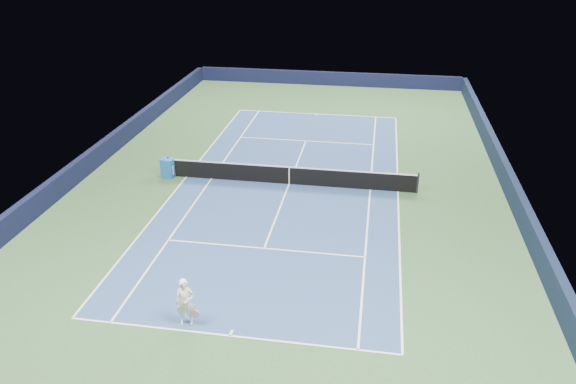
# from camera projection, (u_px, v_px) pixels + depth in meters

# --- Properties ---
(ground) EXTENTS (40.00, 40.00, 0.00)m
(ground) POSITION_uv_depth(u_px,v_px,m) (289.00, 184.00, 28.69)
(ground) COLOR #2D4F2B
(ground) RESTS_ON ground
(wall_far) EXTENTS (22.00, 0.35, 1.10)m
(wall_far) POSITION_uv_depth(u_px,v_px,m) (328.00, 78.00, 46.10)
(wall_far) COLOR black
(wall_far) RESTS_ON ground
(wall_right) EXTENTS (0.35, 40.00, 1.10)m
(wall_right) POSITION_uv_depth(u_px,v_px,m) (512.00, 189.00, 26.86)
(wall_right) COLOR #101A32
(wall_right) RESTS_ON ground
(wall_left) EXTENTS (0.35, 40.00, 1.10)m
(wall_left) POSITION_uv_depth(u_px,v_px,m) (90.00, 161.00, 30.04)
(wall_left) COLOR black
(wall_left) RESTS_ON ground
(court_surface) EXTENTS (10.97, 23.77, 0.01)m
(court_surface) POSITION_uv_depth(u_px,v_px,m) (289.00, 184.00, 28.69)
(court_surface) COLOR navy
(court_surface) RESTS_ON ground
(baseline_far) EXTENTS (10.97, 0.08, 0.00)m
(baseline_far) POSITION_uv_depth(u_px,v_px,m) (316.00, 114.00, 39.26)
(baseline_far) COLOR white
(baseline_far) RESTS_ON ground
(baseline_near) EXTENTS (10.97, 0.08, 0.00)m
(baseline_near) POSITION_uv_depth(u_px,v_px,m) (230.00, 336.00, 18.11)
(baseline_near) COLOR white
(baseline_near) RESTS_ON ground
(sideline_doubles_right) EXTENTS (0.08, 23.77, 0.00)m
(sideline_doubles_right) POSITION_uv_depth(u_px,v_px,m) (398.00, 191.00, 27.88)
(sideline_doubles_right) COLOR white
(sideline_doubles_right) RESTS_ON ground
(sideline_doubles_left) EXTENTS (0.08, 23.77, 0.00)m
(sideline_doubles_left) POSITION_uv_depth(u_px,v_px,m) (186.00, 177.00, 29.49)
(sideline_doubles_left) COLOR white
(sideline_doubles_left) RESTS_ON ground
(sideline_singles_right) EXTENTS (0.08, 23.77, 0.00)m
(sideline_singles_right) POSITION_uv_depth(u_px,v_px,m) (370.00, 190.00, 28.08)
(sideline_singles_right) COLOR white
(sideline_singles_right) RESTS_ON ground
(sideline_singles_left) EXTENTS (0.08, 23.77, 0.00)m
(sideline_singles_left) POSITION_uv_depth(u_px,v_px,m) (212.00, 179.00, 29.29)
(sideline_singles_left) COLOR white
(sideline_singles_left) RESTS_ON ground
(service_line_far) EXTENTS (8.23, 0.08, 0.00)m
(service_line_far) POSITION_uv_depth(u_px,v_px,m) (306.00, 141.00, 34.38)
(service_line_far) COLOR white
(service_line_far) RESTS_ON ground
(service_line_near) EXTENTS (8.23, 0.08, 0.00)m
(service_line_near) POSITION_uv_depth(u_px,v_px,m) (264.00, 248.00, 22.99)
(service_line_near) COLOR white
(service_line_near) RESTS_ON ground
(center_service_line) EXTENTS (0.08, 12.80, 0.00)m
(center_service_line) POSITION_uv_depth(u_px,v_px,m) (289.00, 184.00, 28.68)
(center_service_line) COLOR white
(center_service_line) RESTS_ON ground
(center_mark_far) EXTENTS (0.08, 0.30, 0.00)m
(center_mark_far) POSITION_uv_depth(u_px,v_px,m) (316.00, 115.00, 39.13)
(center_mark_far) COLOR white
(center_mark_far) RESTS_ON ground
(center_mark_near) EXTENTS (0.08, 0.30, 0.00)m
(center_mark_near) POSITION_uv_depth(u_px,v_px,m) (231.00, 333.00, 18.24)
(center_mark_near) COLOR white
(center_mark_near) RESTS_ON ground
(tennis_net) EXTENTS (12.90, 0.10, 1.07)m
(tennis_net) POSITION_uv_depth(u_px,v_px,m) (289.00, 175.00, 28.47)
(tennis_net) COLOR black
(tennis_net) RESTS_ON ground
(sponsor_cube) EXTENTS (0.70, 0.65, 1.02)m
(sponsor_cube) POSITION_uv_depth(u_px,v_px,m) (168.00, 168.00, 29.31)
(sponsor_cube) COLOR #1C5CA9
(sponsor_cube) RESTS_ON ground
(tennis_player) EXTENTS (0.82, 1.31, 2.57)m
(tennis_player) POSITION_uv_depth(u_px,v_px,m) (185.00, 302.00, 18.32)
(tennis_player) COLOR white
(tennis_player) RESTS_ON ground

